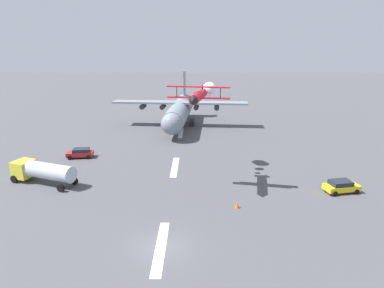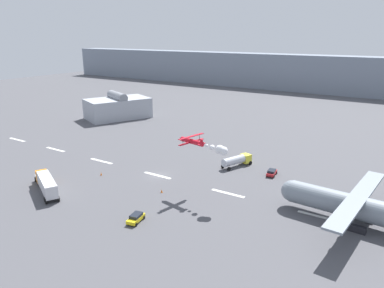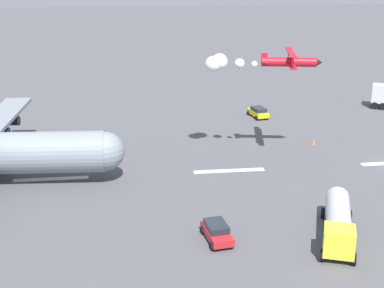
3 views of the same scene
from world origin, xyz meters
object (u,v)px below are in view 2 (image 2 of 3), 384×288
semi_truck_orange (46,183)px  airport_staff_sedan (272,172)px  traffic_cone_near (101,174)px  followme_car_yellow (136,218)px  stunt_biplane_red (209,146)px  fuel_tanker_truck (237,160)px  traffic_cone_far (162,191)px  cargo_transport_plane (349,205)px

semi_truck_orange → airport_staff_sedan: size_ratio=3.47×
semi_truck_orange → traffic_cone_near: (2.60, 13.67, -1.76)m
followme_car_yellow → traffic_cone_near: followme_car_yellow is taller
semi_truck_orange → airport_staff_sedan: bearing=44.0°
stunt_biplane_red → semi_truck_orange: 36.85m
fuel_tanker_truck → traffic_cone_far: bearing=-104.5°
fuel_tanker_truck → cargo_transport_plane: bearing=-27.4°
semi_truck_orange → traffic_cone_far: bearing=32.3°
followme_car_yellow → airport_staff_sedan: bearing=71.2°
cargo_transport_plane → traffic_cone_near: cargo_transport_plane is taller
cargo_transport_plane → traffic_cone_near: (-55.97, -8.12, -3.17)m
airport_staff_sedan → fuel_tanker_truck: bearing=173.5°
fuel_tanker_truck → traffic_cone_near: fuel_tanker_truck is taller
cargo_transport_plane → stunt_biplane_red: bearing=-170.0°
cargo_transport_plane → fuel_tanker_truck: bearing=152.6°
cargo_transport_plane → fuel_tanker_truck: 34.73m
traffic_cone_near → traffic_cone_far: bearing=-0.3°
stunt_biplane_red → fuel_tanker_truck: stunt_biplane_red is taller
stunt_biplane_red → fuel_tanker_truck: size_ratio=1.42×
traffic_cone_far → airport_staff_sedan: bearing=54.5°
cargo_transport_plane → traffic_cone_far: bearing=-167.5°
cargo_transport_plane → traffic_cone_far: (-37.06, -8.22, -3.17)m
fuel_tanker_truck → traffic_cone_far: fuel_tanker_truck is taller
stunt_biplane_red → fuel_tanker_truck: 23.21m
cargo_transport_plane → followme_car_yellow: (-32.96, -21.32, -2.74)m
traffic_cone_far → followme_car_yellow: bearing=-72.6°
fuel_tanker_truck → airport_staff_sedan: size_ratio=2.18×
stunt_biplane_red → airport_staff_sedan: size_ratio=3.09×
stunt_biplane_red → traffic_cone_near: 30.98m
semi_truck_orange → traffic_cone_near: 14.03m
semi_truck_orange → airport_staff_sedan: 52.74m
traffic_cone_near → stunt_biplane_red: bearing=6.6°
semi_truck_orange → cargo_transport_plane: bearing=20.4°
semi_truck_orange → traffic_cone_far: 25.50m
cargo_transport_plane → airport_staff_sedan: (-20.64, 14.83, -2.74)m
airport_staff_sedan → traffic_cone_far: 28.29m
followme_car_yellow → traffic_cone_far: bearing=107.4°
stunt_biplane_red → traffic_cone_far: (-9.85, -3.41, -11.04)m
fuel_tanker_truck → semi_truck_orange: bearing=-126.3°
semi_truck_orange → fuel_tanker_truck: size_ratio=1.59×
semi_truck_orange → airport_staff_sedan: (37.93, 36.62, -1.32)m
stunt_biplane_red → airport_staff_sedan: (6.57, 19.64, -10.61)m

